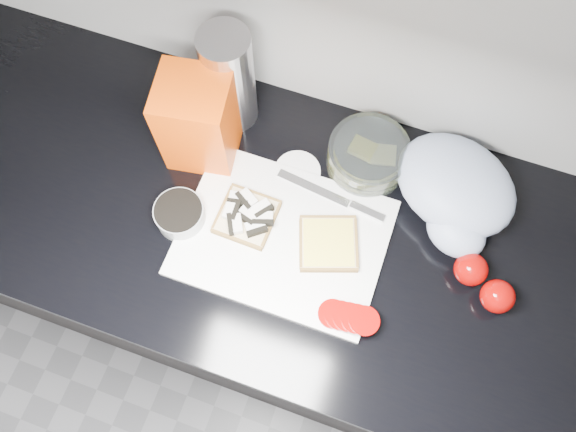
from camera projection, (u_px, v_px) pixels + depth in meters
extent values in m
cube|color=black|center=(310.00, 291.00, 1.56)|extent=(3.50, 0.60, 0.86)
cube|color=black|center=(318.00, 237.00, 1.14)|extent=(3.50, 0.64, 0.04)
cube|color=white|center=(283.00, 237.00, 1.11)|extent=(0.40, 0.30, 0.01)
cube|color=beige|center=(247.00, 217.00, 1.11)|extent=(0.11, 0.11, 0.01)
cube|color=white|center=(239.00, 198.00, 1.11)|extent=(0.04, 0.03, 0.01)
cube|color=black|center=(239.00, 198.00, 1.11)|extent=(0.04, 0.02, 0.02)
cube|color=white|center=(248.00, 198.00, 1.11)|extent=(0.04, 0.04, 0.01)
cube|color=black|center=(248.00, 198.00, 1.11)|extent=(0.04, 0.03, 0.02)
cube|color=white|center=(261.00, 208.00, 1.10)|extent=(0.04, 0.04, 0.01)
cube|color=black|center=(261.00, 208.00, 1.10)|extent=(0.03, 0.04, 0.02)
cube|color=white|center=(230.00, 210.00, 1.10)|extent=(0.02, 0.04, 0.01)
cube|color=black|center=(230.00, 210.00, 1.10)|extent=(0.01, 0.04, 0.02)
cube|color=white|center=(248.00, 215.00, 1.10)|extent=(0.04, 0.03, 0.01)
cube|color=black|center=(248.00, 215.00, 1.10)|extent=(0.04, 0.02, 0.02)
cube|color=white|center=(255.00, 227.00, 1.09)|extent=(0.04, 0.04, 0.01)
cube|color=black|center=(255.00, 227.00, 1.09)|extent=(0.04, 0.03, 0.02)
cube|color=white|center=(236.00, 224.00, 1.09)|extent=(0.04, 0.04, 0.01)
cube|color=black|center=(236.00, 224.00, 1.09)|extent=(0.03, 0.04, 0.02)
cube|color=white|center=(263.00, 218.00, 1.09)|extent=(0.04, 0.03, 0.01)
cube|color=black|center=(263.00, 218.00, 1.09)|extent=(0.04, 0.02, 0.02)
cube|color=beige|center=(328.00, 244.00, 1.09)|extent=(0.14, 0.14, 0.01)
cube|color=#FFE94B|center=(329.00, 242.00, 1.08)|extent=(0.12, 0.12, 0.00)
cylinder|color=#940503|center=(333.00, 314.00, 1.04)|extent=(0.08, 0.08, 0.01)
cylinder|color=#940503|center=(341.00, 316.00, 1.04)|extent=(0.08, 0.08, 0.01)
cylinder|color=#940503|center=(348.00, 317.00, 1.03)|extent=(0.07, 0.07, 0.01)
cylinder|color=#940503|center=(356.00, 319.00, 1.03)|extent=(0.06, 0.06, 0.01)
cylinder|color=#940503|center=(364.00, 321.00, 1.02)|extent=(0.06, 0.06, 0.01)
cube|color=silver|center=(313.00, 188.00, 1.14)|extent=(0.16, 0.04, 0.00)
cube|color=silver|center=(367.00, 212.00, 1.12)|extent=(0.07, 0.02, 0.01)
cylinder|color=#999E9E|center=(180.00, 215.00, 1.11)|extent=(0.10, 0.10, 0.05)
cylinder|color=black|center=(178.00, 211.00, 1.09)|extent=(0.09, 0.09, 0.01)
cylinder|color=white|center=(297.00, 172.00, 1.17)|extent=(0.12, 0.12, 0.01)
cylinder|color=silver|center=(368.00, 156.00, 1.15)|extent=(0.17, 0.17, 0.07)
cube|color=#FFE94B|center=(361.00, 154.00, 1.15)|extent=(0.06, 0.05, 0.04)
cube|color=#FFF298|center=(380.00, 162.00, 1.16)|extent=(0.06, 0.06, 0.01)
cube|color=#FF5B04|center=(199.00, 121.00, 1.09)|extent=(0.15, 0.15, 0.21)
cylinder|color=#B3B3B8|center=(229.00, 80.00, 1.11)|extent=(0.10, 0.10, 0.24)
ellipsoid|color=#A1ABC7|center=(456.00, 184.00, 1.10)|extent=(0.31, 0.28, 0.11)
ellipsoid|color=#A1ABC7|center=(456.00, 231.00, 1.08)|extent=(0.15, 0.14, 0.08)
sphere|color=#940503|center=(471.00, 269.00, 1.06)|extent=(0.06, 0.06, 0.06)
sphere|color=#940503|center=(497.00, 296.00, 1.04)|extent=(0.06, 0.06, 0.06)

